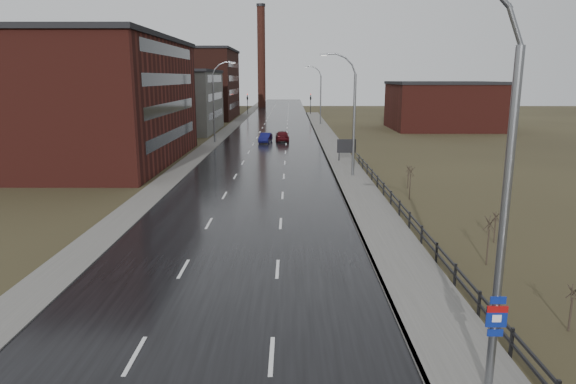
{
  "coord_description": "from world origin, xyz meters",
  "views": [
    {
      "loc": [
        2.93,
        -11.59,
        9.19
      ],
      "look_at": [
        2.79,
        16.07,
        3.0
      ],
      "focal_mm": 32.0,
      "sensor_mm": 36.0,
      "label": 1
    }
  ],
  "objects_px": {
    "billboard": "(346,147)",
    "car_near": "(266,138)",
    "streetlight_main": "(494,195)",
    "car_far": "(282,136)"
  },
  "relations": [
    {
      "from": "billboard",
      "to": "car_near",
      "type": "bearing_deg",
      "value": 119.6
    },
    {
      "from": "streetlight_main",
      "to": "car_far",
      "type": "bearing_deg",
      "value": 96.26
    },
    {
      "from": "car_far",
      "to": "streetlight_main",
      "type": "bearing_deg",
      "value": 92.52
    },
    {
      "from": "billboard",
      "to": "car_far",
      "type": "relative_size",
      "value": 0.54
    },
    {
      "from": "streetlight_main",
      "to": "billboard",
      "type": "distance_m",
      "value": 42.93
    },
    {
      "from": "streetlight_main",
      "to": "car_far",
      "type": "xyz_separation_m",
      "value": [
        -6.75,
        61.52,
        -5.26
      ]
    },
    {
      "from": "billboard",
      "to": "car_far",
      "type": "distance_m",
      "value": 20.23
    },
    {
      "from": "billboard",
      "to": "car_far",
      "type": "height_order",
      "value": "billboard"
    },
    {
      "from": "car_near",
      "to": "billboard",
      "type": "bearing_deg",
      "value": -53.66
    },
    {
      "from": "billboard",
      "to": "car_near",
      "type": "xyz_separation_m",
      "value": [
        -9.77,
        17.19,
        -1.04
      ]
    }
  ]
}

